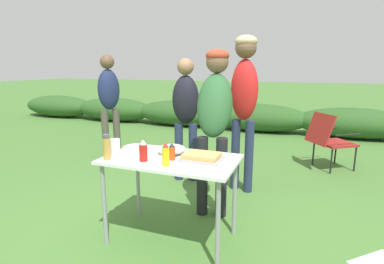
# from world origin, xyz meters

# --- Properties ---
(ground_plane) EXTENTS (60.00, 60.00, 0.00)m
(ground_plane) POSITION_xyz_m (0.00, 0.00, 0.00)
(ground_plane) COLOR #477533
(shrub_hedge) EXTENTS (14.40, 0.90, 0.64)m
(shrub_hedge) POSITION_xyz_m (-0.00, 4.88, 0.32)
(shrub_hedge) COLOR #2D5623
(shrub_hedge) RESTS_ON ground
(folding_table) EXTENTS (1.10, 0.64, 0.74)m
(folding_table) POSITION_xyz_m (0.00, 0.00, 0.66)
(folding_table) COLOR white
(folding_table) RESTS_ON ground
(food_tray) EXTENTS (0.33, 0.24, 0.06)m
(food_tray) POSITION_xyz_m (0.26, 0.04, 0.77)
(food_tray) COLOR #9E9EA3
(food_tray) RESTS_ON folding_table
(plate_stack) EXTENTS (0.22, 0.22, 0.04)m
(plate_stack) POSITION_xyz_m (-0.38, 0.08, 0.76)
(plate_stack) COLOR white
(plate_stack) RESTS_ON folding_table
(mixing_bowl) EXTENTS (0.25, 0.25, 0.08)m
(mixing_bowl) POSITION_xyz_m (-0.04, 0.12, 0.78)
(mixing_bowl) COLOR silver
(mixing_bowl) RESTS_ON folding_table
(paper_cup_stack) EXTENTS (0.08, 0.08, 0.14)m
(paper_cup_stack) POSITION_xyz_m (-0.48, -0.09, 0.81)
(paper_cup_stack) COLOR white
(paper_cup_stack) RESTS_ON folding_table
(ketchup_bottle) EXTENTS (0.07, 0.07, 0.18)m
(ketchup_bottle) POSITION_xyz_m (-0.17, -0.15, 0.82)
(ketchup_bottle) COLOR red
(ketchup_bottle) RESTS_ON folding_table
(hot_sauce_bottle) EXTENTS (0.06, 0.06, 0.14)m
(hot_sauce_bottle) POSITION_xyz_m (0.03, -0.04, 0.81)
(hot_sauce_bottle) COLOR #CC4214
(hot_sauce_bottle) RESTS_ON folding_table
(spice_jar) EXTENTS (0.06, 0.06, 0.21)m
(spice_jar) POSITION_xyz_m (-0.47, -0.22, 0.84)
(spice_jar) COLOR #B2893D
(spice_jar) RESTS_ON folding_table
(mustard_bottle) EXTENTS (0.06, 0.06, 0.19)m
(mustard_bottle) POSITION_xyz_m (0.05, -0.20, 0.83)
(mustard_bottle) COLOR yellow
(mustard_bottle) RESTS_ON folding_table
(standing_person_in_olive_jacket) EXTENTS (0.41, 0.52, 1.66)m
(standing_person_in_olive_jacket) POSITION_xyz_m (0.18, 0.66, 1.05)
(standing_person_in_olive_jacket) COLOR black
(standing_person_in_olive_jacket) RESTS_ON ground
(standing_person_with_beanie) EXTENTS (0.38, 0.31, 1.83)m
(standing_person_with_beanie) POSITION_xyz_m (0.35, 1.28, 1.19)
(standing_person_with_beanie) COLOR #232D4C
(standing_person_with_beanie) RESTS_ON ground
(standing_person_in_red_jacket) EXTENTS (0.41, 0.43, 1.67)m
(standing_person_in_red_jacket) POSITION_xyz_m (-1.96, 1.88, 1.01)
(standing_person_in_red_jacket) COLOR #4C473D
(standing_person_in_red_jacket) RESTS_ON ground
(standing_person_in_dark_puffer) EXTENTS (0.38, 0.31, 1.59)m
(standing_person_in_dark_puffer) POSITION_xyz_m (-0.42, 1.36, 0.96)
(standing_person_in_dark_puffer) COLOR #232D4C
(standing_person_in_dark_puffer) RESTS_ON ground
(camp_chair_green_behind_table) EXTENTS (0.75, 0.72, 0.83)m
(camp_chair_green_behind_table) POSITION_xyz_m (1.38, 2.51, 0.47)
(camp_chair_green_behind_table) COLOR maroon
(camp_chair_green_behind_table) RESTS_ON ground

